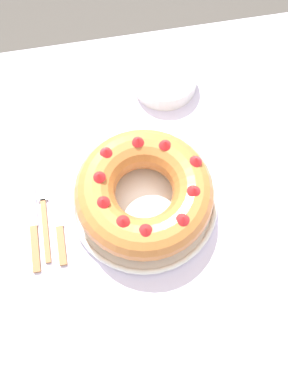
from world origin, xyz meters
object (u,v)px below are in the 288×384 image
object	(u,v)px
serving_knife	(34,228)
cake_knife	(60,228)
bundt_cake	(144,192)
fork	(44,213)
side_bowl	(165,80)
serving_dish	(144,201)

from	to	relation	value
serving_knife	cake_knife	size ratio (longest dim) A/B	1.18
bundt_cake	fork	bearing A→B (deg)	175.80
cake_knife	side_bowl	xyz separation A→B (m)	(0.32, 0.35, 0.02)
fork	serving_knife	xyz separation A→B (m)	(-0.03, -0.03, 0.00)
fork	cake_knife	distance (m)	0.05
cake_knife	side_bowl	size ratio (longest dim) A/B	1.17
bundt_cake	fork	xyz separation A→B (m)	(-0.23, 0.02, -0.06)
fork	serving_knife	distance (m)	0.04
bundt_cake	serving_knife	world-z (taller)	bundt_cake
serving_dish	bundt_cake	distance (m)	0.06
serving_dish	fork	xyz separation A→B (m)	(-0.23, 0.02, -0.01)
cake_knife	serving_knife	bearing A→B (deg)	165.91
side_bowl	fork	bearing A→B (deg)	-138.53
serving_dish	serving_knife	xyz separation A→B (m)	(-0.26, -0.02, -0.01)
cake_knife	serving_dish	bearing A→B (deg)	4.28
serving_knife	bundt_cake	bearing A→B (deg)	6.36
serving_knife	cake_knife	xyz separation A→B (m)	(0.06, -0.01, 0.00)
fork	serving_knife	world-z (taller)	serving_knife
bundt_cake	side_bowl	size ratio (longest dim) A/B	1.80
fork	side_bowl	xyz separation A→B (m)	(0.35, 0.31, 0.02)
serving_dish	fork	distance (m)	0.23
serving_dish	bundt_cake	size ratio (longest dim) A/B	1.12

